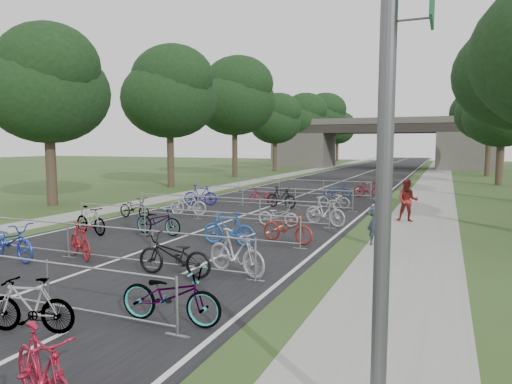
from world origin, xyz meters
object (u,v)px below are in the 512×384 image
overpass_bridge (381,143)px  lamppost (391,63)px  pedestrian_a (376,221)px  pedestrian_b (407,201)px

overpass_bridge → lamppost: size_ratio=3.78×
lamppost → pedestrian_a: (-1.53, 10.52, -3.44)m
pedestrian_a → pedestrian_b: pedestrian_b is taller
overpass_bridge → pedestrian_a: (6.80, -52.48, -2.69)m
lamppost → pedestrian_b: size_ratio=4.38×
overpass_bridge → lamppost: (8.33, -63.00, 0.75)m
overpass_bridge → pedestrian_b: size_ratio=16.52×
pedestrian_a → overpass_bridge: bearing=-84.2°
pedestrian_b → overpass_bridge: bearing=97.6°
lamppost → pedestrian_a: size_ratio=4.86×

